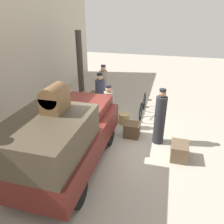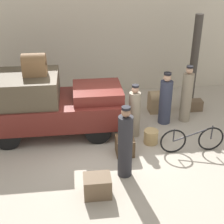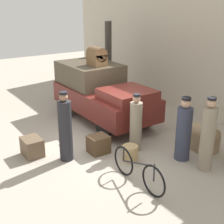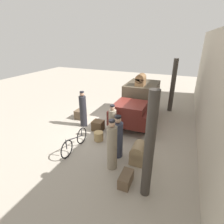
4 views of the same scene
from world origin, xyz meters
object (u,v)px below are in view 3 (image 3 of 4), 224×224
Objects in this scene: trunk_umber_medium at (204,139)px; trunk_wicker_pale at (99,144)px; wicker_basket at (130,153)px; porter_carrying_trunk at (136,125)px; truck at (101,91)px; trunk_on_truck_roof at (97,57)px; porter_standing_middle at (184,132)px; bicycle at (138,170)px; porter_with_bicycle at (65,129)px; conductor_in_dark_uniform at (208,137)px; suitcase_small_leather at (32,147)px.

trunk_wicker_pale is at bearing -122.65° from trunk_umber_medium.
wicker_basket is 2.10m from trunk_umber_medium.
trunk_umber_medium is (0.72, 1.96, 0.16)m from wicker_basket.
porter_carrying_trunk is 3.08× the size of trunk_wicker_pale.
wicker_basket is (2.90, -0.97, -0.79)m from truck.
trunk_wicker_pale is 3.28m from trunk_on_truck_roof.
truck is 2.39× the size of porter_standing_middle.
trunk_umber_medium is 2.85m from trunk_wicker_pale.
bicycle reaches higher than trunk_umber_medium.
porter_standing_middle is at bearing 99.56° from bicycle.
porter_with_bicycle is 1.07m from trunk_wicker_pale.
porter_carrying_trunk is 2.16× the size of trunk_umber_medium.
trunk_on_truck_roof is at bearing -176.88° from conductor_in_dark_uniform.
trunk_umber_medium is at bearing 14.56° from trunk_on_truck_roof.
trunk_on_truck_roof reaches higher than porter_standing_middle.
bicycle is at bearing -29.31° from wicker_basket.
porter_with_bicycle is 1.13m from suitcase_small_leather.
porter_with_bicycle is (-0.96, -1.32, 0.64)m from wicker_basket.
trunk_umber_medium is (3.62, 0.99, -0.62)m from truck.
suitcase_small_leather is 3.77m from trunk_on_truck_roof.
bicycle is 2.91× the size of suitcase_small_leather.
wicker_basket is 0.82m from porter_carrying_trunk.
porter_with_bicycle is at bearing -46.76° from trunk_on_truck_roof.
porter_standing_middle is at bearing 58.67° from wicker_basket.
conductor_in_dark_uniform is at bearing 77.25° from bicycle.
porter_with_bicycle is at bearing -49.62° from truck.
conductor_in_dark_uniform is (2.34, 2.53, 0.01)m from porter_with_bicycle.
porter_carrying_trunk is at bearing -157.85° from conductor_in_dark_uniform.
porter_standing_middle is 4.05m from trunk_on_truck_roof.
porter_carrying_trunk is 1.89m from trunk_umber_medium.
wicker_basket is 0.67× the size of suitcase_small_leather.
suitcase_small_leather is (-0.71, -0.65, -0.60)m from porter_with_bicycle.
trunk_wicker_pale is (0.85, 1.53, -0.00)m from suitcase_small_leather.
porter_carrying_trunk reaches higher than trunk_umber_medium.
bicycle is 2.39× the size of trunk_umber_medium.
bicycle is at bearing -80.44° from porter_standing_middle.
bicycle is 1.77m from porter_carrying_trunk.
truck is 5.43× the size of trunk_umber_medium.
truck is at bearing -176.73° from conductor_in_dark_uniform.
porter_carrying_trunk reaches higher than trunk_wicker_pale.
porter_with_bicycle is (1.94, -2.29, -0.14)m from truck.
suitcase_small_leather is at bearing -127.23° from porter_standing_middle.
porter_carrying_trunk is (2.51, -0.48, -0.25)m from truck.
porter_with_bicycle is at bearing -123.85° from porter_standing_middle.
porter_carrying_trunk is at bearing -148.86° from porter_standing_middle.
truck is 2.56m from porter_carrying_trunk.
porter_with_bicycle is at bearing 42.24° from suitcase_small_leather.
bicycle is at bearing 28.04° from suitcase_small_leather.
bicycle is at bearing -102.75° from conductor_in_dark_uniform.
porter_with_bicycle is 3.01× the size of suitcase_small_leather.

